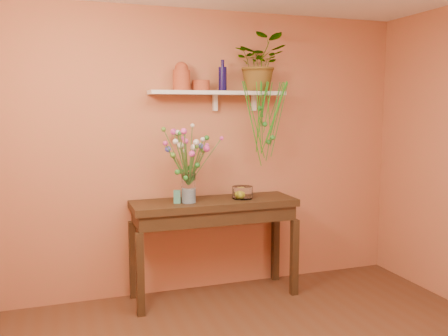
# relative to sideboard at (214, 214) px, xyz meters

# --- Properties ---
(room) EXTENTS (4.04, 4.04, 2.70)m
(room) POSITION_rel_sideboard_xyz_m (0.03, -1.73, 0.56)
(room) COLOR #502F1E
(room) RESTS_ON ground
(sideboard) EXTENTS (1.53, 0.49, 0.93)m
(sideboard) POSITION_rel_sideboard_xyz_m (0.00, 0.00, 0.00)
(sideboard) COLOR #382514
(sideboard) RESTS_ON ground
(wall_shelf) EXTENTS (1.30, 0.24, 0.19)m
(wall_shelf) POSITION_rel_sideboard_xyz_m (0.09, 0.14, 1.12)
(wall_shelf) COLOR white
(wall_shelf) RESTS_ON room
(terracotta_jug) EXTENTS (0.19, 0.19, 0.26)m
(terracotta_jug) POSITION_rel_sideboard_xyz_m (-0.27, 0.12, 1.27)
(terracotta_jug) COLOR #A3492B
(terracotta_jug) RESTS_ON wall_shelf
(terracotta_pot) EXTENTS (0.21, 0.21, 0.10)m
(terracotta_pot) POSITION_rel_sideboard_xyz_m (-0.07, 0.17, 1.19)
(terracotta_pot) COLOR #A3492B
(terracotta_pot) RESTS_ON wall_shelf
(blue_bottle) EXTENTS (0.09, 0.09, 0.29)m
(blue_bottle) POSITION_rel_sideboard_xyz_m (0.12, 0.12, 1.26)
(blue_bottle) COLOR #100A3A
(blue_bottle) RESTS_ON wall_shelf
(spider_plant) EXTENTS (0.60, 0.56, 0.53)m
(spider_plant) POSITION_rel_sideboard_xyz_m (0.51, 0.13, 1.41)
(spider_plant) COLOR #277224
(spider_plant) RESTS_ON wall_shelf
(plant_fronds) EXTENTS (0.49, 0.39, 0.79)m
(plant_fronds) POSITION_rel_sideboard_xyz_m (0.51, -0.01, 0.87)
(plant_fronds) COLOR #277224
(plant_fronds) RESTS_ON wall_shelf
(glass_vase) EXTENTS (0.13, 0.13, 0.27)m
(glass_vase) POSITION_rel_sideboard_xyz_m (-0.26, -0.05, 0.25)
(glass_vase) COLOR white
(glass_vase) RESTS_ON sideboard
(bouquet) EXTENTS (0.54, 0.49, 0.55)m
(bouquet) POSITION_rel_sideboard_xyz_m (-0.27, -0.06, 0.61)
(bouquet) COLOR #386B28
(bouquet) RESTS_ON glass_vase
(glass_bowl) EXTENTS (0.19, 0.19, 0.12)m
(glass_bowl) POSITION_rel_sideboard_xyz_m (0.28, -0.01, 0.19)
(glass_bowl) COLOR white
(glass_bowl) RESTS_ON sideboard
(lemon) EXTENTS (0.07, 0.07, 0.07)m
(lemon) POSITION_rel_sideboard_xyz_m (0.26, -0.01, 0.18)
(lemon) COLOR #FFFD28
(lemon) RESTS_ON glass_bowl
(carton) EXTENTS (0.07, 0.06, 0.12)m
(carton) POSITION_rel_sideboard_xyz_m (-0.36, -0.04, 0.19)
(carton) COLOR teal
(carton) RESTS_ON sideboard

